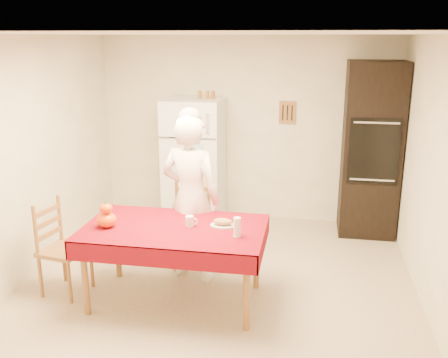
% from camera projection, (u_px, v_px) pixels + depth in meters
% --- Properties ---
extents(floor, '(4.50, 4.50, 0.00)m').
position_uv_depth(floor, '(215.00, 291.00, 5.03)').
color(floor, tan).
rests_on(floor, ground).
extents(room_shell, '(4.02, 4.52, 2.51)m').
position_uv_depth(room_shell, '(215.00, 133.00, 4.59)').
color(room_shell, '#F0E8CA').
rests_on(room_shell, ground).
extents(refrigerator, '(0.75, 0.74, 1.70)m').
position_uv_depth(refrigerator, '(194.00, 162.00, 6.69)').
color(refrigerator, white).
rests_on(refrigerator, floor).
extents(oven_cabinet, '(0.70, 0.62, 2.20)m').
position_uv_depth(oven_cabinet, '(371.00, 150.00, 6.28)').
color(oven_cabinet, black).
rests_on(oven_cabinet, floor).
extents(dining_table, '(1.70, 1.00, 0.76)m').
position_uv_depth(dining_table, '(174.00, 234.00, 4.68)').
color(dining_table, brown).
rests_on(dining_table, floor).
extents(chair_far, '(0.49, 0.47, 0.95)m').
position_uv_depth(chair_far, '(193.00, 221.00, 5.54)').
color(chair_far, brown).
rests_on(chair_far, floor).
extents(chair_left, '(0.47, 0.48, 0.95)m').
position_uv_depth(chair_left, '(59.00, 244.00, 4.91)').
color(chair_left, brown).
rests_on(chair_left, floor).
extents(seated_woman, '(0.72, 0.55, 1.75)m').
position_uv_depth(seated_woman, '(191.00, 199.00, 5.11)').
color(seated_woman, white).
rests_on(seated_woman, floor).
extents(coffee_mug, '(0.08, 0.08, 0.10)m').
position_uv_depth(coffee_mug, '(190.00, 221.00, 4.67)').
color(coffee_mug, white).
rests_on(coffee_mug, dining_table).
extents(pumpkin_lower, '(0.18, 0.18, 0.14)m').
position_uv_depth(pumpkin_lower, '(107.00, 220.00, 4.64)').
color(pumpkin_lower, '#E04105').
rests_on(pumpkin_lower, dining_table).
extents(pumpkin_upper, '(0.12, 0.12, 0.09)m').
position_uv_depth(pumpkin_upper, '(106.00, 208.00, 4.61)').
color(pumpkin_upper, '#CC4C04').
rests_on(pumpkin_upper, pumpkin_lower).
extents(wine_glass, '(0.07, 0.07, 0.18)m').
position_uv_depth(wine_glass, '(237.00, 227.00, 4.42)').
color(wine_glass, white).
rests_on(wine_glass, dining_table).
extents(bread_plate, '(0.24, 0.24, 0.02)m').
position_uv_depth(bread_plate, '(223.00, 226.00, 4.67)').
color(bread_plate, silver).
rests_on(bread_plate, dining_table).
extents(bread_loaf, '(0.18, 0.10, 0.06)m').
position_uv_depth(bread_loaf, '(223.00, 222.00, 4.65)').
color(bread_loaf, '#98754A').
rests_on(bread_loaf, bread_plate).
extents(spice_jar_left, '(0.05, 0.05, 0.10)m').
position_uv_depth(spice_jar_left, '(200.00, 95.00, 6.47)').
color(spice_jar_left, '#915B1A').
rests_on(spice_jar_left, refrigerator).
extents(spice_jar_mid, '(0.05, 0.05, 0.10)m').
position_uv_depth(spice_jar_mid, '(207.00, 95.00, 6.46)').
color(spice_jar_mid, '#93591A').
rests_on(spice_jar_mid, refrigerator).
extents(spice_jar_right, '(0.05, 0.05, 0.10)m').
position_uv_depth(spice_jar_right, '(213.00, 95.00, 6.44)').
color(spice_jar_right, brown).
rests_on(spice_jar_right, refrigerator).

